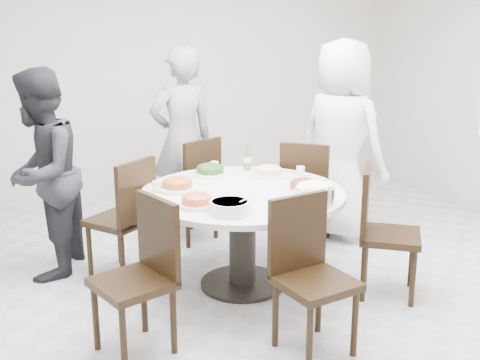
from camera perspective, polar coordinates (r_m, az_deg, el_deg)
name	(u,v)px	position (r m, az deg, el deg)	size (l,w,h in m)	color
floor	(253,301)	(4.43, 1.25, -11.36)	(6.00, 6.00, 0.01)	#B4B5B9
wall_back	(149,70)	(6.84, -8.65, 10.24)	(6.00, 0.01, 2.80)	silver
dining_table	(242,239)	(4.51, 0.24, -5.61)	(1.50, 1.50, 0.75)	white
chair_ne	(307,192)	(5.37, 6.40, -1.14)	(0.42, 0.42, 0.95)	black
chair_n	(189,189)	(5.46, -4.87, -0.81)	(0.42, 0.42, 0.95)	black
chair_nw	(119,217)	(4.76, -11.38, -3.50)	(0.42, 0.42, 0.95)	black
chair_sw	(132,280)	(3.67, -10.17, -9.28)	(0.42, 0.42, 0.95)	black
chair_s	(316,279)	(3.65, 7.21, -9.32)	(0.42, 0.42, 0.95)	black
chair_se	(391,233)	(4.48, 14.08, -4.90)	(0.42, 0.42, 0.95)	black
diner_right	(341,140)	(5.50, 9.55, 3.73)	(0.88, 0.57, 1.80)	white
diner_middle	(182,139)	(5.70, -5.51, 3.87)	(0.63, 0.41, 1.72)	black
diner_left	(42,174)	(4.85, -18.30, 0.50)	(0.79, 0.61, 1.62)	black
dish_greens	(210,171)	(4.82, -2.86, 0.86)	(0.28, 0.28, 0.07)	white
dish_pale	(269,172)	(4.77, 2.72, 0.72)	(0.27, 0.27, 0.07)	white
dish_orange	(177,185)	(4.43, -5.96, -0.48)	(0.28, 0.28, 0.08)	white
dish_redbrown	(304,187)	(4.39, 6.12, -0.67)	(0.27, 0.27, 0.07)	white
dish_tofu	(197,202)	(4.04, -4.13, -2.06)	(0.26, 0.26, 0.07)	white
rice_bowl	(314,196)	(4.11, 7.02, -1.47)	(0.28, 0.28, 0.12)	silver
soup_bowl	(230,207)	(3.89, -0.99, -2.59)	(0.26, 0.26, 0.08)	white
beverage_bottle	(247,158)	(4.96, 0.70, 2.14)	(0.06, 0.06, 0.21)	#3B762F
tea_cups	(209,166)	(4.96, -2.92, 1.35)	(0.07, 0.07, 0.08)	white
chopsticks	(215,170)	(4.97, -2.41, 0.96)	(0.24, 0.04, 0.01)	tan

